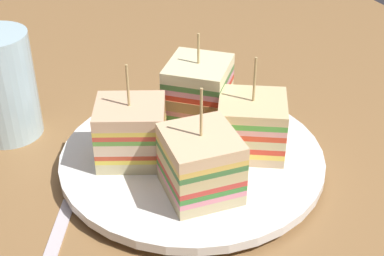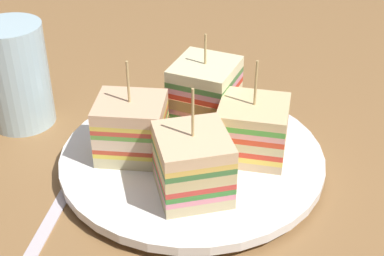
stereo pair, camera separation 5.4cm
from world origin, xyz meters
The scene contains 8 objects.
ground_plane centered at (0.00, 0.00, -0.90)cm, with size 113.79×96.07×1.80cm, color olive.
plate centered at (0.00, 0.00, 1.03)cm, with size 26.09×26.09×1.71cm.
sandwich_wedge_0 centered at (1.70, 5.57, 4.49)cm, with size 8.50×8.68×10.13cm.
sandwich_wedge_1 centered at (-5.00, 2.97, 5.20)cm, with size 8.90×8.85×10.25cm.
sandwich_wedge_2 centered at (-1.80, -5.52, 4.64)cm, with size 7.80×8.25×10.10cm.
sandwich_wedge_3 centered at (5.56, -1.71, 4.70)cm, with size 6.99×6.61×10.56cm.
chip_pile centered at (-0.87, 1.37, 2.63)cm, with size 7.20×6.19×1.92cm.
drinking_glass centered at (-14.14, -15.46, 5.02)cm, with size 7.02×7.02×11.63cm.
Camera 1 is at (41.63, -18.95, 34.36)cm, focal length 53.05 mm.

